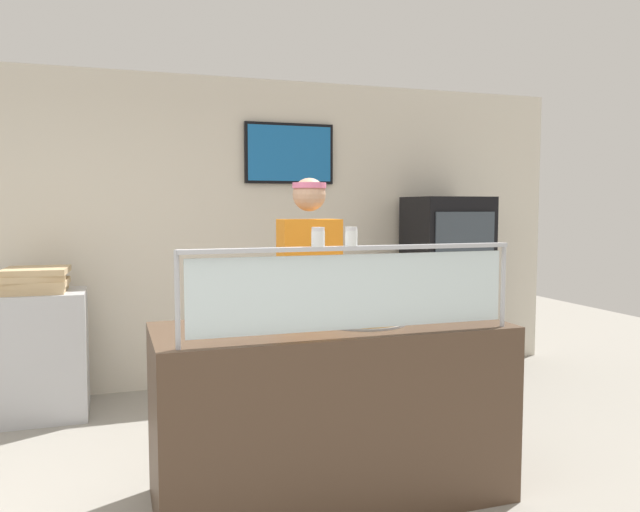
{
  "coord_description": "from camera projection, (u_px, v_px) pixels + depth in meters",
  "views": [
    {
      "loc": [
        -0.17,
        -2.72,
        1.59
      ],
      "look_at": [
        0.89,
        0.43,
        1.32
      ],
      "focal_mm": 35.13,
      "sensor_mm": 36.0,
      "label": 1
    }
  ],
  "objects": [
    {
      "name": "ground_plane",
      "position": [
        299.0,
        454.0,
        4.0
      ],
      "size": [
        12.0,
        12.0,
        0.0
      ],
      "primitive_type": "plane",
      "color": "gray",
      "rests_on": "ground"
    },
    {
      "name": "shop_rear_unit",
      "position": [
        242.0,
        231.0,
        5.59
      ],
      "size": [
        6.28,
        0.13,
        2.7
      ],
      "color": "silver",
      "rests_on": "ground"
    },
    {
      "name": "pepper_flake_shaker",
      "position": [
        351.0,
        238.0,
        2.99
      ],
      "size": [
        0.06,
        0.06,
        0.09
      ],
      "color": "white",
      "rests_on": "sneeze_guard"
    },
    {
      "name": "pizza_box_stack",
      "position": [
        35.0,
        280.0,
        4.63
      ],
      "size": [
        0.48,
        0.46,
        0.18
      ],
      "color": "tan",
      "rests_on": "prep_shelf"
    },
    {
      "name": "drink_fridge",
      "position": [
        446.0,
        287.0,
        5.79
      ],
      "size": [
        0.68,
        0.62,
        1.67
      ],
      "color": "black",
      "rests_on": "ground"
    },
    {
      "name": "worker_figure",
      "position": [
        310.0,
        297.0,
        3.99
      ],
      "size": [
        0.41,
        0.5,
        1.76
      ],
      "color": "#23232D",
      "rests_on": "ground"
    },
    {
      "name": "serving_counter",
      "position": [
        331.0,
        411.0,
        3.39
      ],
      "size": [
        1.88,
        0.79,
        0.95
      ],
      "primitive_type": "cube",
      "color": "#4C3828",
      "rests_on": "ground"
    },
    {
      "name": "prep_shelf",
      "position": [
        38.0,
        355.0,
        4.67
      ],
      "size": [
        0.7,
        0.55,
        0.95
      ],
      "primitive_type": "cube",
      "color": "#B7BABF",
      "rests_on": "ground"
    },
    {
      "name": "parmesan_shaker",
      "position": [
        318.0,
        238.0,
        2.93
      ],
      "size": [
        0.06,
        0.06,
        0.09
      ],
      "color": "white",
      "rests_on": "sneeze_guard"
    },
    {
      "name": "pizza_server",
      "position": [
        365.0,
        316.0,
        3.37
      ],
      "size": [
        0.15,
        0.29,
        0.01
      ],
      "primitive_type": "cube",
      "rotation": [
        0.0,
        0.0,
        0.3
      ],
      "color": "#ADAFB7",
      "rests_on": "pizza_tray"
    },
    {
      "name": "sneeze_guard",
      "position": [
        355.0,
        280.0,
        3.01
      ],
      "size": [
        1.7,
        0.06,
        0.44
      ],
      "color": "#B2B5BC",
      "rests_on": "serving_counter"
    },
    {
      "name": "pizza_tray",
      "position": [
        363.0,
        320.0,
        3.39
      ],
      "size": [
        0.46,
        0.46,
        0.04
      ],
      "color": "#9EA0A8",
      "rests_on": "serving_counter"
    }
  ]
}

